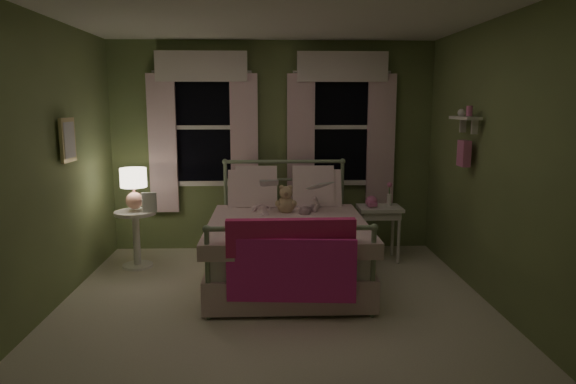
{
  "coord_description": "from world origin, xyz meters",
  "views": [
    {
      "loc": [
        -0.05,
        -4.33,
        1.84
      ],
      "look_at": [
        0.14,
        0.53,
        1.0
      ],
      "focal_mm": 32.0,
      "sensor_mm": 36.0,
      "label": 1
    }
  ],
  "objects_px": {
    "child_left": "(260,187)",
    "child_right": "(310,190)",
    "table_lamp": "(134,184)",
    "bed": "(287,244)",
    "nightstand_left": "(136,231)",
    "teddy_bear": "(286,201)",
    "nightstand_right": "(379,215)"
  },
  "relations": [
    {
      "from": "child_left",
      "to": "child_right",
      "type": "relative_size",
      "value": 1.1
    },
    {
      "from": "child_left",
      "to": "table_lamp",
      "type": "height_order",
      "value": "child_left"
    },
    {
      "from": "bed",
      "to": "child_right",
      "type": "relative_size",
      "value": 3.15
    },
    {
      "from": "child_left",
      "to": "nightstand_left",
      "type": "bearing_deg",
      "value": -9.38
    },
    {
      "from": "child_right",
      "to": "teddy_bear",
      "type": "height_order",
      "value": "child_right"
    },
    {
      "from": "child_left",
      "to": "teddy_bear",
      "type": "relative_size",
      "value": 2.23
    },
    {
      "from": "nightstand_left",
      "to": "table_lamp",
      "type": "xyz_separation_m",
      "value": [
        0.0,
        0.0,
        0.54
      ]
    },
    {
      "from": "child_right",
      "to": "teddy_bear",
      "type": "relative_size",
      "value": 2.02
    },
    {
      "from": "bed",
      "to": "teddy_bear",
      "type": "distance_m",
      "value": 0.49
    },
    {
      "from": "child_right",
      "to": "nightstand_right",
      "type": "height_order",
      "value": "child_right"
    },
    {
      "from": "bed",
      "to": "teddy_bear",
      "type": "bearing_deg",
      "value": 90.0
    },
    {
      "from": "nightstand_right",
      "to": "child_right",
      "type": "bearing_deg",
      "value": -165.91
    },
    {
      "from": "bed",
      "to": "teddy_bear",
      "type": "height_order",
      "value": "bed"
    },
    {
      "from": "child_left",
      "to": "table_lamp",
      "type": "bearing_deg",
      "value": -9.38
    },
    {
      "from": "nightstand_left",
      "to": "nightstand_right",
      "type": "bearing_deg",
      "value": 3.12
    },
    {
      "from": "child_left",
      "to": "nightstand_right",
      "type": "xyz_separation_m",
      "value": [
        1.39,
        0.21,
        -0.38
      ]
    },
    {
      "from": "child_left",
      "to": "table_lamp",
      "type": "distance_m",
      "value": 1.41
    },
    {
      "from": "bed",
      "to": "table_lamp",
      "type": "height_order",
      "value": "bed"
    },
    {
      "from": "bed",
      "to": "nightstand_left",
      "type": "xyz_separation_m",
      "value": [
        -1.69,
        0.48,
        0.03
      ]
    },
    {
      "from": "table_lamp",
      "to": "nightstand_right",
      "type": "xyz_separation_m",
      "value": [
        2.8,
        0.15,
        -0.4
      ]
    },
    {
      "from": "bed",
      "to": "child_right",
      "type": "xyz_separation_m",
      "value": [
        0.28,
        0.42,
        0.51
      ]
    },
    {
      "from": "nightstand_left",
      "to": "nightstand_right",
      "type": "xyz_separation_m",
      "value": [
        2.8,
        0.15,
        0.13
      ]
    },
    {
      "from": "bed",
      "to": "child_right",
      "type": "bearing_deg",
      "value": 56.4
    },
    {
      "from": "nightstand_left",
      "to": "child_right",
      "type": "bearing_deg",
      "value": -1.64
    },
    {
      "from": "nightstand_left",
      "to": "nightstand_right",
      "type": "height_order",
      "value": "same"
    },
    {
      "from": "bed",
      "to": "nightstand_right",
      "type": "distance_m",
      "value": 1.29
    },
    {
      "from": "teddy_bear",
      "to": "nightstand_right",
      "type": "height_order",
      "value": "teddy_bear"
    },
    {
      "from": "nightstand_right",
      "to": "child_left",
      "type": "bearing_deg",
      "value": -171.47
    },
    {
      "from": "nightstand_right",
      "to": "bed",
      "type": "bearing_deg",
      "value": -150.46
    },
    {
      "from": "bed",
      "to": "teddy_bear",
      "type": "relative_size",
      "value": 6.37
    },
    {
      "from": "nightstand_left",
      "to": "bed",
      "type": "bearing_deg",
      "value": -15.8
    },
    {
      "from": "child_left",
      "to": "nightstand_right",
      "type": "bearing_deg",
      "value": -178.55
    }
  ]
}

